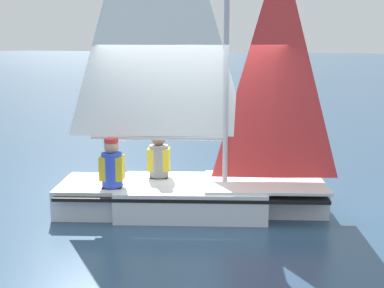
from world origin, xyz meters
The scene contains 4 objects.
ground_plane centered at (0.00, 0.00, 0.00)m, with size 260.00×260.00×0.00m, color #2D4C6B.
sailboat_main centered at (-0.01, 0.03, 0.83)m, with size 2.95×4.15×5.77m.
sailor_helm centered at (0.07, 0.62, 0.63)m, with size 0.40×0.42×1.16m.
sailor_crew centered at (-0.75, 0.93, 0.63)m, with size 0.40×0.42×1.16m.
Camera 1 is at (-6.97, -3.59, 2.52)m, focal length 50.00 mm.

